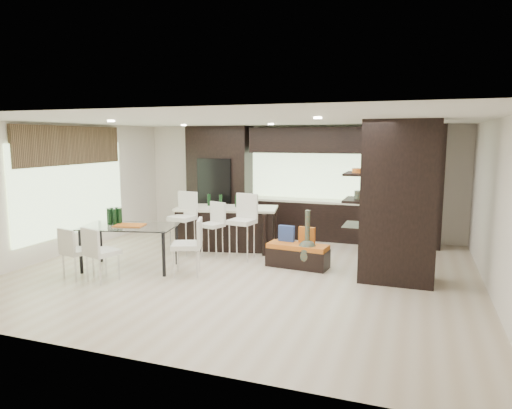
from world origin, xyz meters
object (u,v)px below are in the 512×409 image
at_px(bench, 298,256).
at_px(stool_mid, 212,235).
at_px(stool_right, 242,233).
at_px(kitchen_island, 227,228).
at_px(stool_left, 182,229).
at_px(chair_near, 103,256).
at_px(chair_far, 78,255).
at_px(floor_vase, 307,240).
at_px(dining_table, 130,247).
at_px(chair_end, 187,249).

bearing_deg(bench, stool_mid, 179.95).
bearing_deg(stool_right, kitchen_island, 138.02).
bearing_deg(stool_left, chair_near, -92.08).
bearing_deg(chair_far, chair_near, 13.45).
height_order(stool_right, bench, stool_right).
distance_m(stool_right, floor_vase, 1.39).
height_order(stool_mid, stool_right, stool_right).
relative_size(stool_left, dining_table, 0.62).
height_order(floor_vase, chair_end, floor_vase).
bearing_deg(bench, chair_near, -140.32).
bearing_deg(chair_far, stool_right, 57.79).
bearing_deg(stool_mid, chair_end, -66.12).
bearing_deg(floor_vase, stool_left, 175.57).
bearing_deg(bench, stool_right, 178.38).
distance_m(floor_vase, chair_end, 2.20).
bearing_deg(floor_vase, chair_near, -148.56).
relative_size(stool_right, floor_vase, 0.96).
relative_size(kitchen_island, stool_mid, 2.43).
height_order(kitchen_island, floor_vase, floor_vase).
bearing_deg(chair_far, stool_mid, 68.33).
relative_size(stool_left, bench, 0.91).
relative_size(chair_near, chair_far, 1.06).
xyz_separation_m(kitchen_island, floor_vase, (2.04, -1.01, 0.10)).
bearing_deg(chair_end, chair_far, 93.24).
bearing_deg(bench, chair_far, -144.77).
height_order(kitchen_island, dining_table, kitchen_island).
relative_size(kitchen_island, stool_right, 2.06).
distance_m(floor_vase, chair_far, 4.06).
bearing_deg(chair_near, kitchen_island, 87.57).
xyz_separation_m(floor_vase, chair_far, (-3.60, -1.87, -0.14)).
height_order(kitchen_island, stool_left, stool_left).
xyz_separation_m(stool_left, stool_right, (1.33, -0.00, 0.01)).
relative_size(kitchen_island, dining_table, 1.29).
bearing_deg(kitchen_island, chair_far, -131.18).
relative_size(chair_near, chair_end, 0.93).
relative_size(kitchen_island, chair_end, 2.34).
bearing_deg(kitchen_island, bench, -39.98).
distance_m(bench, chair_far, 3.92).
relative_size(stool_right, chair_far, 1.29).
relative_size(stool_left, floor_vase, 0.95).
distance_m(kitchen_island, chair_far, 3.27).
relative_size(kitchen_island, chair_near, 2.51).
bearing_deg(kitchen_island, stool_left, -142.56).
relative_size(stool_mid, floor_vase, 0.81).
height_order(stool_left, floor_vase, floor_vase).
distance_m(stool_mid, stool_right, 0.67).
xyz_separation_m(chair_near, chair_far, (-0.53, 0.01, -0.02)).
xyz_separation_m(stool_left, chair_end, (0.80, -1.30, -0.06)).
xyz_separation_m(floor_vase, chair_near, (-3.07, -1.88, -0.12)).
bearing_deg(floor_vase, stool_mid, 173.20).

